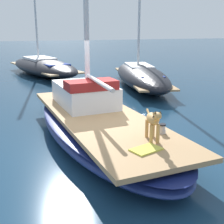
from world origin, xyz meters
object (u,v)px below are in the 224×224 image
at_px(deck_towel, 146,149).
at_px(moored_boat_far_astern, 43,66).
at_px(sailboat_main, 100,127).
at_px(dog_tan, 153,121).
at_px(moored_boat_starboard_side, 141,75).
at_px(deck_winch, 162,129).

relative_size(deck_towel, moored_boat_far_astern, 0.07).
height_order(deck_towel, moored_boat_far_astern, moored_boat_far_astern).
bearing_deg(sailboat_main, deck_towel, -86.16).
height_order(dog_tan, deck_towel, dog_tan).
relative_size(sailboat_main, dog_tan, 7.95).
bearing_deg(moored_boat_starboard_side, dog_tan, -112.45).
distance_m(deck_winch, moored_boat_starboard_side, 8.74).
distance_m(moored_boat_far_astern, moored_boat_starboard_side, 6.85).
bearing_deg(sailboat_main, dog_tan, -76.87).
height_order(moored_boat_far_astern, moored_boat_starboard_side, moored_boat_starboard_side).
bearing_deg(moored_boat_starboard_side, deck_winch, -110.95).
xyz_separation_m(dog_tan, deck_winch, (0.39, 0.33, -0.32)).
height_order(dog_tan, moored_boat_starboard_side, moored_boat_starboard_side).
distance_m(sailboat_main, moored_boat_starboard_side, 7.56).
distance_m(dog_tan, moored_boat_starboard_side, 9.21).
distance_m(deck_winch, deck_towel, 1.02).
bearing_deg(moored_boat_starboard_side, sailboat_main, -121.95).
relative_size(sailboat_main, deck_winch, 35.36).
relative_size(dog_tan, deck_winch, 4.45).
distance_m(sailboat_main, dog_tan, 2.27).
xyz_separation_m(deck_winch, moored_boat_starboard_side, (3.13, 8.16, -0.21)).
xyz_separation_m(dog_tan, moored_boat_starboard_side, (3.51, 8.50, -0.53)).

